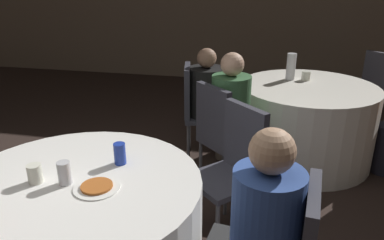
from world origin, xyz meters
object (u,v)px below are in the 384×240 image
(chair_far_southwest, at_px, (221,130))
(chair_far_northeast, at_px, (373,88))
(pizza_plate_near, at_px, (97,187))
(table_far, at_px, (305,123))
(person_green_jacket, at_px, (237,122))
(bottle_far, at_px, (291,67))
(chair_far_west, at_px, (196,105))
(chair_near_northeast, at_px, (235,161))
(soda_can_blue, at_px, (120,154))
(soda_can_silver, at_px, (64,173))
(person_black_shirt, at_px, (213,104))

(chair_far_southwest, distance_m, chair_far_northeast, 2.13)
(pizza_plate_near, bearing_deg, table_far, 60.76)
(chair_far_southwest, distance_m, person_green_jacket, 0.17)
(bottle_far, bearing_deg, chair_far_west, -155.09)
(chair_near_northeast, distance_m, chair_far_northeast, 2.43)
(person_green_jacket, relative_size, pizza_plate_near, 5.10)
(soda_can_blue, bearing_deg, person_green_jacket, 65.03)
(chair_far_northeast, distance_m, soda_can_blue, 3.21)
(chair_near_northeast, xyz_separation_m, person_green_jacket, (-0.05, 0.63, 0.03))
(person_green_jacket, xyz_separation_m, bottle_far, (0.44, 0.85, 0.29))
(chair_far_southwest, xyz_separation_m, bottle_far, (0.55, 0.98, 0.32))
(bottle_far, bearing_deg, soda_can_blue, -115.94)
(chair_far_west, xyz_separation_m, soda_can_silver, (-0.30, -1.87, 0.26))
(table_far, distance_m, chair_far_southwest, 1.08)
(person_green_jacket, xyz_separation_m, pizza_plate_near, (-0.56, -1.43, 0.17))
(chair_far_northeast, bearing_deg, table_far, 90.00)
(chair_far_northeast, xyz_separation_m, person_green_jacket, (-1.37, -1.41, 0.03))
(chair_far_southwest, relative_size, chair_far_northeast, 1.00)
(chair_near_northeast, relative_size, pizza_plate_near, 4.06)
(table_far, xyz_separation_m, person_black_shirt, (-0.88, -0.18, 0.19))
(person_black_shirt, bearing_deg, soda_can_blue, -20.68)
(chair_near_northeast, bearing_deg, person_black_shirt, -29.88)
(chair_far_west, relative_size, pizza_plate_near, 4.06)
(chair_far_west, relative_size, soda_can_blue, 7.72)
(chair_far_west, bearing_deg, pizza_plate_near, -15.07)
(person_black_shirt, height_order, bottle_far, person_black_shirt)
(chair_far_northeast, bearing_deg, person_green_jacket, 91.02)
(table_far, distance_m, soda_can_silver, 2.51)
(chair_far_northeast, height_order, chair_far_west, same)
(pizza_plate_near, xyz_separation_m, bottle_far, (1.00, 2.28, 0.12))
(chair_far_west, distance_m, person_black_shirt, 0.17)
(chair_far_southwest, bearing_deg, chair_far_northeast, 88.88)
(chair_far_west, height_order, bottle_far, bottle_far)
(chair_far_west, bearing_deg, person_black_shirt, 90.00)
(chair_far_west, bearing_deg, chair_far_southwest, 17.87)
(table_far, xyz_separation_m, chair_far_southwest, (-0.73, -0.78, 0.18))
(person_black_shirt, relative_size, soda_can_blue, 9.07)
(chair_far_west, bearing_deg, chair_far_northeast, 106.75)
(soda_can_blue, relative_size, soda_can_silver, 1.00)
(person_green_jacket, distance_m, person_black_shirt, 0.55)
(bottle_far, bearing_deg, chair_near_northeast, -104.64)
(chair_near_northeast, relative_size, person_black_shirt, 0.85)
(pizza_plate_near, height_order, bottle_far, bottle_far)
(person_black_shirt, distance_m, soda_can_silver, 1.97)
(table_far, bearing_deg, soda_can_silver, -122.83)
(person_green_jacket, xyz_separation_m, soda_can_blue, (-0.54, -1.16, 0.22))
(chair_far_southwest, xyz_separation_m, chair_far_northeast, (1.48, 1.53, 0.00))
(chair_near_northeast, height_order, chair_far_northeast, same)
(chair_far_west, distance_m, soda_can_blue, 1.63)
(chair_far_southwest, relative_size, chair_far_west, 1.00)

